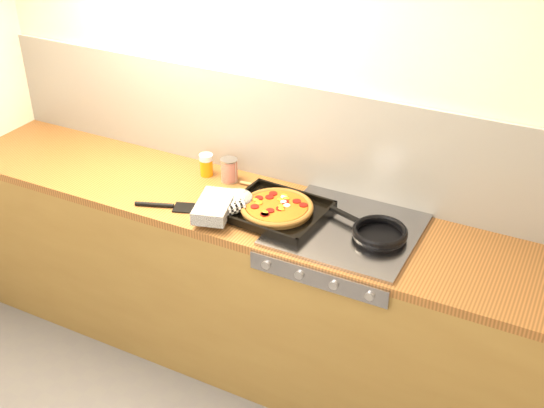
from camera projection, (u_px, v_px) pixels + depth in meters
The scene contains 9 objects.
room_shell at pixel (283, 133), 3.19m from camera, with size 3.20×3.20×3.20m.
counter_run at pixel (256, 285), 3.33m from camera, with size 3.20×0.62×0.90m.
stovetop at pixel (347, 230), 2.92m from camera, with size 0.60×0.56×0.02m, color gray.
pizza_on_tray at pixel (260, 207), 3.01m from camera, with size 0.56×0.47×0.07m.
frying_pan at pixel (379, 233), 2.85m from camera, with size 0.41×0.30×0.04m.
tomato_can at pixel (229, 170), 3.28m from camera, with size 0.09×0.09×0.12m.
juice_glass at pixel (206, 165), 3.33m from camera, with size 0.08×0.08×0.11m.
wooden_spoon at pixel (274, 190), 3.21m from camera, with size 0.30×0.04×0.02m.
black_spatula at pixel (167, 206), 3.09m from camera, with size 0.28×0.15×0.02m.
Camera 1 is at (1.29, -1.23, 2.49)m, focal length 45.00 mm.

